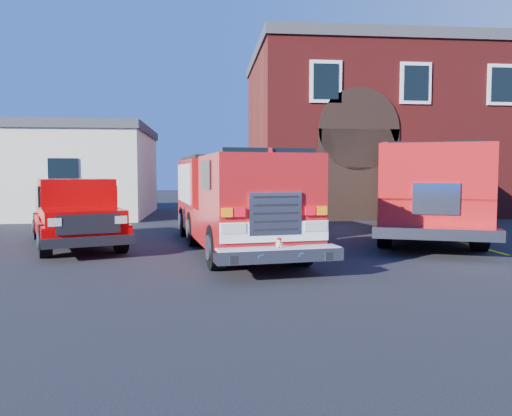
{
  "coord_description": "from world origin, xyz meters",
  "views": [
    {
      "loc": [
        -1.09,
        -12.31,
        2.08
      ],
      "look_at": [
        0.0,
        -1.2,
        1.3
      ],
      "focal_mm": 35.0,
      "sensor_mm": 36.0,
      "label": 1
    }
  ],
  "objects": [
    {
      "name": "side_building",
      "position": [
        -9.0,
        13.0,
        2.2
      ],
      "size": [
        10.2,
        8.2,
        4.35
      ],
      "color": "beige",
      "rests_on": "ground"
    },
    {
      "name": "parking_stripe_mid",
      "position": [
        6.5,
        4.0,
        0.0
      ],
      "size": [
        0.12,
        3.0,
        0.01
      ],
      "primitive_type": "cube",
      "color": "yellow",
      "rests_on": "ground"
    },
    {
      "name": "pickup_truck",
      "position": [
        -4.86,
        2.41,
        0.91
      ],
      "size": [
        3.99,
        6.22,
        1.92
      ],
      "color": "black",
      "rests_on": "ground"
    },
    {
      "name": "fire_station",
      "position": [
        8.99,
        13.98,
        4.25
      ],
      "size": [
        15.2,
        10.2,
        8.45
      ],
      "color": "maroon",
      "rests_on": "ground"
    },
    {
      "name": "parking_stripe_far",
      "position": [
        6.5,
        7.0,
        0.0
      ],
      "size": [
        0.12,
        3.0,
        0.01
      ],
      "primitive_type": "cube",
      "color": "yellow",
      "rests_on": "ground"
    },
    {
      "name": "ground",
      "position": [
        0.0,
        0.0,
        0.0
      ],
      "size": [
        100.0,
        100.0,
        0.0
      ],
      "primitive_type": "plane",
      "color": "black",
      "rests_on": "ground"
    },
    {
      "name": "parking_stripe_near",
      "position": [
        6.5,
        1.0,
        0.0
      ],
      "size": [
        0.12,
        3.0,
        0.01
      ],
      "primitive_type": "cube",
      "color": "yellow",
      "rests_on": "ground"
    },
    {
      "name": "secondary_truck",
      "position": [
        6.18,
        3.76,
        1.67
      ],
      "size": [
        6.1,
        9.86,
        3.07
      ],
      "color": "black",
      "rests_on": "ground"
    },
    {
      "name": "fire_engine",
      "position": [
        -0.38,
        1.32,
        1.36
      ],
      "size": [
        3.64,
        8.76,
        2.62
      ],
      "color": "black",
      "rests_on": "ground"
    }
  ]
}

